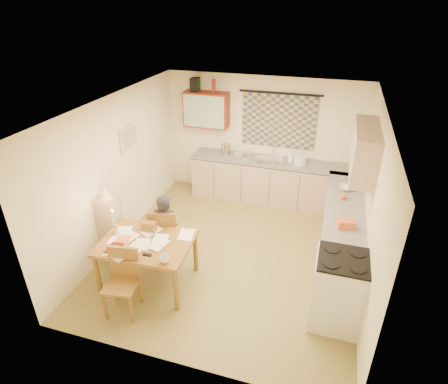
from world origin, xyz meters
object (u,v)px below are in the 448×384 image
(counter_right, at_px, (341,237))
(dining_table, at_px, (149,262))
(stove, at_px, (339,290))
(person, at_px, (165,230))
(counter_back, at_px, (272,182))
(shelf_stand, at_px, (111,228))
(chair_far, at_px, (166,243))

(counter_right, distance_m, dining_table, 3.02)
(counter_right, relative_size, stove, 2.89)
(dining_table, xyz_separation_m, person, (0.04, 0.52, 0.24))
(counter_back, bearing_deg, shelf_stand, -129.25)
(dining_table, bearing_deg, stove, -1.94)
(person, height_order, shelf_stand, person)
(counter_back, height_order, counter_right, same)
(counter_back, bearing_deg, person, -116.17)
(stove, height_order, chair_far, stove)
(counter_back, xyz_separation_m, counter_right, (1.41, -1.62, -0.00))
(dining_table, height_order, chair_far, chair_far)
(counter_back, height_order, dining_table, counter_back)
(counter_right, bearing_deg, shelf_stand, -164.55)
(person, bearing_deg, counter_back, -129.93)
(dining_table, bearing_deg, counter_right, 24.32)
(counter_right, relative_size, shelf_stand, 2.68)
(counter_back, distance_m, chair_far, 2.73)
(counter_back, height_order, stove, stove)
(counter_back, bearing_deg, counter_right, -48.96)
(counter_right, relative_size, person, 2.39)
(dining_table, height_order, shelf_stand, shelf_stand)
(dining_table, distance_m, shelf_stand, 0.97)
(counter_back, distance_m, counter_right, 2.15)
(chair_far, height_order, shelf_stand, shelf_stand)
(counter_back, relative_size, chair_far, 3.38)
(stove, bearing_deg, counter_right, 90.00)
(dining_table, bearing_deg, shelf_stand, 151.56)
(counter_back, xyz_separation_m, stove, (1.41, -2.96, 0.06))
(counter_right, height_order, dining_table, counter_right)
(dining_table, relative_size, person, 1.08)
(chair_far, relative_size, person, 0.79)
(shelf_stand, bearing_deg, dining_table, -25.41)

